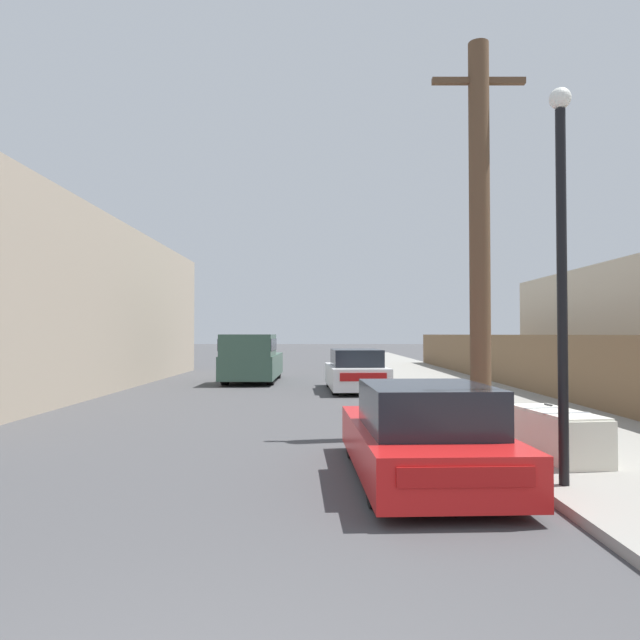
% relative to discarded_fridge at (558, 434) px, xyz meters
% --- Properties ---
extents(sidewalk_curb, '(4.20, 63.00, 0.12)m').
position_rel_discarded_fridge_xyz_m(sidewalk_curb, '(1.23, 17.14, -0.40)').
color(sidewalk_curb, gray).
rests_on(sidewalk_curb, ground).
extents(discarded_fridge, '(0.91, 1.88, 0.71)m').
position_rel_discarded_fridge_xyz_m(discarded_fridge, '(0.00, 0.00, 0.00)').
color(discarded_fridge, silver).
rests_on(discarded_fridge, sidewalk_curb).
extents(parked_sports_car_red, '(1.94, 4.17, 1.28)m').
position_rel_discarded_fridge_xyz_m(parked_sports_car_red, '(-2.12, -0.82, 0.11)').
color(parked_sports_car_red, red).
rests_on(parked_sports_car_red, ground).
extents(car_parked_mid, '(2.04, 4.50, 1.41)m').
position_rel_discarded_fridge_xyz_m(car_parked_mid, '(-2.25, 11.07, 0.20)').
color(car_parked_mid, silver).
rests_on(car_parked_mid, ground).
extents(pickup_truck, '(2.07, 5.31, 1.92)m').
position_rel_discarded_fridge_xyz_m(pickup_truck, '(-6.20, 14.36, 0.49)').
color(pickup_truck, '#385647').
rests_on(pickup_truck, ground).
extents(utility_pole, '(1.80, 0.39, 7.44)m').
position_rel_discarded_fridge_xyz_m(utility_pole, '(-0.40, 2.50, 3.45)').
color(utility_pole, brown).
rests_on(utility_pole, sidewalk_curb).
extents(street_lamp, '(0.26, 0.26, 4.80)m').
position_rel_discarded_fridge_xyz_m(street_lamp, '(-0.55, -1.53, 2.44)').
color(street_lamp, black).
rests_on(street_lamp, sidewalk_curb).
extents(wooden_fence, '(0.08, 33.26, 1.79)m').
position_rel_discarded_fridge_xyz_m(wooden_fence, '(3.18, 11.46, 0.55)').
color(wooden_fence, brown).
rests_on(wooden_fence, sidewalk_curb).
extents(building_left_block, '(7.00, 21.45, 5.78)m').
position_rel_discarded_fridge_xyz_m(building_left_block, '(-13.72, 11.41, 2.43)').
color(building_left_block, tan).
rests_on(building_left_block, ground).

